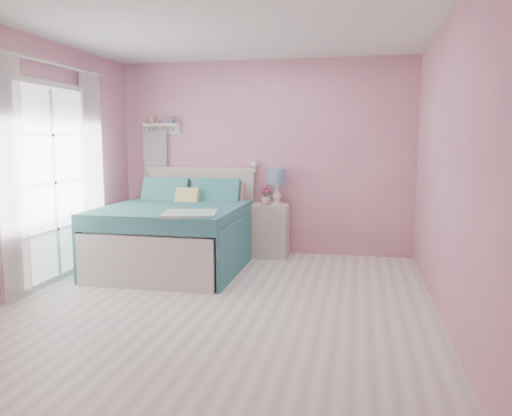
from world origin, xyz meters
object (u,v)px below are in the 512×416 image
(bed, at_px, (178,234))
(teacup, at_px, (265,202))
(table_lamp, at_px, (277,179))
(vase, at_px, (266,198))
(nightstand, at_px, (270,230))

(bed, bearing_deg, teacup, 33.03)
(table_lamp, bearing_deg, teacup, -122.99)
(bed, xyz_separation_m, vase, (0.95, 0.79, 0.37))
(table_lamp, height_order, teacup, table_lamp)
(teacup, bearing_deg, nightstand, 71.94)
(vase, relative_size, teacup, 1.45)
(table_lamp, relative_size, vase, 3.40)
(vase, xyz_separation_m, teacup, (0.02, -0.17, -0.03))
(vase, bearing_deg, nightstand, -29.93)
(nightstand, bearing_deg, table_lamp, 35.92)
(nightstand, bearing_deg, vase, 150.07)
(bed, height_order, table_lamp, table_lamp)
(table_lamp, xyz_separation_m, vase, (-0.14, -0.02, -0.26))
(bed, bearing_deg, nightstand, 37.03)
(nightstand, relative_size, table_lamp, 1.52)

